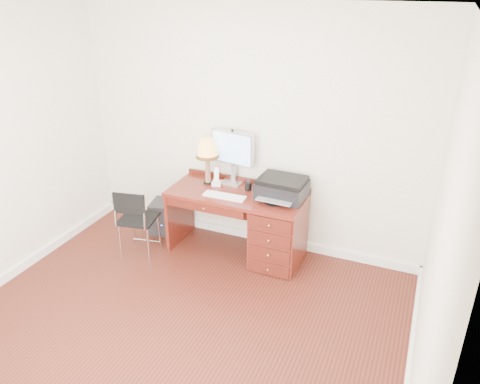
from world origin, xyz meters
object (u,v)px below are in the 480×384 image
at_px(printer, 282,188).
at_px(equipment_box, 166,217).
at_px(desk, 264,225).
at_px(monitor, 232,151).
at_px(leg_lamp, 207,151).
at_px(phone, 217,180).
at_px(chair, 134,216).

distance_m(printer, equipment_box, 1.62).
relative_size(desk, printer, 2.90).
distance_m(monitor, leg_lamp, 0.27).
relative_size(monitor, printer, 1.18).
distance_m(phone, chair, 0.99).
distance_m(desk, printer, 0.48).
bearing_deg(printer, equipment_box, -178.70).
height_order(printer, leg_lamp, leg_lamp).
height_order(desk, monitor, monitor).
bearing_deg(leg_lamp, equipment_box, -178.78).
distance_m(phone, equipment_box, 0.94).
height_order(printer, chair, printer).
xyz_separation_m(printer, chair, (-1.49, -0.59, -0.36)).
height_order(printer, equipment_box, printer).
distance_m(printer, phone, 0.78).
relative_size(printer, chair, 0.62).
bearing_deg(printer, chair, -156.52).
relative_size(leg_lamp, chair, 0.64).
bearing_deg(printer, leg_lamp, -179.98).
xyz_separation_m(desk, chair, (-1.33, -0.51, 0.09)).
relative_size(printer, leg_lamp, 0.98).
distance_m(desk, leg_lamp, 1.03).
bearing_deg(monitor, desk, -16.83).
bearing_deg(equipment_box, desk, -15.67).
height_order(chair, equipment_box, chair).
distance_m(desk, chair, 1.43).
relative_size(desk, monitor, 2.46).
bearing_deg(chair, leg_lamp, 34.71).
relative_size(desk, chair, 1.81).
relative_size(phone, equipment_box, 0.54).
bearing_deg(phone, monitor, 30.01).
xyz_separation_m(phone, equipment_box, (-0.70, -0.00, -0.61)).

